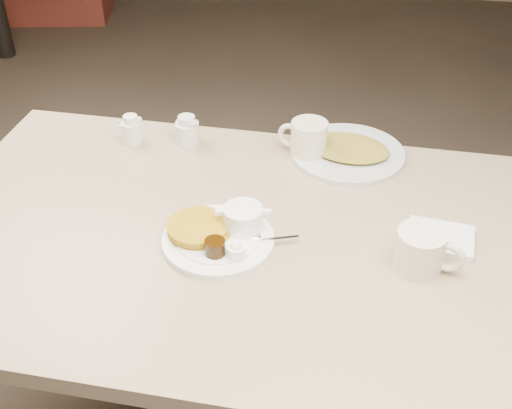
% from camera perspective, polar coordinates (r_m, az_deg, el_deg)
% --- Properties ---
extents(diner_table, '(1.50, 0.90, 0.75)m').
position_cam_1_polar(diner_table, '(1.55, -0.14, -7.59)').
color(diner_table, tan).
rests_on(diner_table, ground).
extents(main_plate, '(0.32, 0.29, 0.07)m').
position_cam_1_polar(main_plate, '(1.42, -3.12, -2.47)').
color(main_plate, white).
rests_on(main_plate, diner_table).
extents(coffee_mug_near, '(0.15, 0.12, 0.09)m').
position_cam_1_polar(coffee_mug_near, '(1.37, 14.21, -3.86)').
color(coffee_mug_near, '#F2E0D0').
rests_on(coffee_mug_near, diner_table).
extents(napkin, '(0.15, 0.12, 0.02)m').
position_cam_1_polar(napkin, '(1.47, 15.73, -2.87)').
color(napkin, white).
rests_on(napkin, diner_table).
extents(coffee_mug_far, '(0.14, 0.12, 0.10)m').
position_cam_1_polar(coffee_mug_far, '(1.69, 4.50, 5.63)').
color(coffee_mug_far, silver).
rests_on(coffee_mug_far, diner_table).
extents(creamer_left, '(0.08, 0.06, 0.08)m').
position_cam_1_polar(creamer_left, '(1.78, -10.78, 6.34)').
color(creamer_left, white).
rests_on(creamer_left, diner_table).
extents(creamer_right, '(0.08, 0.08, 0.08)m').
position_cam_1_polar(creamer_right, '(1.76, -6.02, 6.38)').
color(creamer_right, silver).
rests_on(creamer_right, diner_table).
extents(hash_plate, '(0.34, 0.34, 0.04)m').
position_cam_1_polar(hash_plate, '(1.72, 7.99, 4.59)').
color(hash_plate, beige).
rests_on(hash_plate, diner_table).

